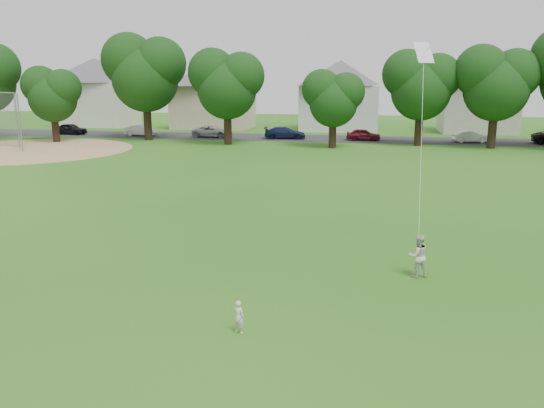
# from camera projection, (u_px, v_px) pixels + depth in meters

# --- Properties ---
(ground) EXTENTS (160.00, 160.00, 0.00)m
(ground) POSITION_uv_depth(u_px,v_px,m) (235.00, 294.00, 15.61)
(ground) COLOR #1D5713
(ground) RESTS_ON ground
(street) EXTENTS (90.00, 7.00, 0.01)m
(street) POSITION_uv_depth(u_px,v_px,m) (333.00, 139.00, 55.80)
(street) COLOR #2D2D30
(street) RESTS_ON ground
(dirt_infield) EXTENTS (18.00, 18.00, 0.02)m
(dirt_infield) POSITION_uv_depth(u_px,v_px,m) (29.00, 150.00, 46.97)
(dirt_infield) COLOR #9E7F51
(dirt_infield) RESTS_ON ground
(toddler) EXTENTS (0.37, 0.31, 0.86)m
(toddler) POSITION_uv_depth(u_px,v_px,m) (239.00, 317.00, 13.15)
(toddler) COLOR silver
(toddler) RESTS_ON ground
(older_boy) EXTENTS (0.81, 0.72, 1.39)m
(older_boy) POSITION_uv_depth(u_px,v_px,m) (418.00, 256.00, 16.85)
(older_boy) COLOR silver
(older_boy) RESTS_ON ground
(kite) EXTENTS (0.91, 1.85, 6.75)m
(kite) POSITION_uv_depth(u_px,v_px,m) (421.00, 146.00, 17.48)
(kite) COLOR white
(kite) RESTS_ON ground
(tree_row) EXTENTS (80.66, 9.48, 11.00)m
(tree_row) POSITION_uv_depth(u_px,v_px,m) (353.00, 75.00, 48.28)
(tree_row) COLOR black
(tree_row) RESTS_ON ground
(parked_cars) EXTENTS (71.54, 2.58, 1.29)m
(parked_cars) POSITION_uv_depth(u_px,v_px,m) (393.00, 135.00, 53.62)
(parked_cars) COLOR black
(parked_cars) RESTS_ON ground
(house_row) EXTENTS (77.61, 13.80, 10.38)m
(house_row) POSITION_uv_depth(u_px,v_px,m) (341.00, 86.00, 64.15)
(house_row) COLOR silver
(house_row) RESTS_ON ground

